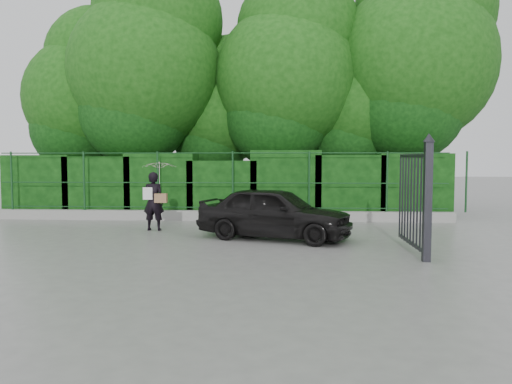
{
  "coord_description": "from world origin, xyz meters",
  "views": [
    {
      "loc": [
        2.01,
        -10.47,
        1.92
      ],
      "look_at": [
        1.3,
        1.3,
        1.1
      ],
      "focal_mm": 35.0,
      "sensor_mm": 36.0,
      "label": 1
    }
  ],
  "objects": [
    {
      "name": "kerb",
      "position": [
        0.0,
        4.5,
        0.15
      ],
      "size": [
        14.0,
        0.25,
        0.3
      ],
      "primitive_type": "cube",
      "color": "#9E9E99",
      "rests_on": "ground"
    },
    {
      "name": "woman",
      "position": [
        -1.37,
        2.41,
        1.19
      ],
      "size": [
        0.87,
        0.87,
        1.82
      ],
      "color": "black",
      "rests_on": "ground"
    },
    {
      "name": "trees",
      "position": [
        1.14,
        7.74,
        4.62
      ],
      "size": [
        17.1,
        6.15,
        8.08
      ],
      "color": "black",
      "rests_on": "ground"
    },
    {
      "name": "gate",
      "position": [
        4.6,
        -0.72,
        1.19
      ],
      "size": [
        0.22,
        2.33,
        2.36
      ],
      "color": "#232329",
      "rests_on": "ground"
    },
    {
      "name": "ground",
      "position": [
        0.0,
        0.0,
        0.0
      ],
      "size": [
        80.0,
        80.0,
        0.0
      ],
      "primitive_type": "plane",
      "color": "gray"
    },
    {
      "name": "hedge",
      "position": [
        0.05,
        5.5,
        1.0
      ],
      "size": [
        14.2,
        1.2,
        2.14
      ],
      "color": "black",
      "rests_on": "ground"
    },
    {
      "name": "car",
      "position": [
        1.75,
        1.22,
        0.62
      ],
      "size": [
        3.92,
        2.59,
        1.24
      ],
      "primitive_type": "imported",
      "rotation": [
        0.0,
        0.0,
        1.23
      ],
      "color": "black",
      "rests_on": "ground"
    },
    {
      "name": "fence",
      "position": [
        0.22,
        4.5,
        1.2
      ],
      "size": [
        14.13,
        0.06,
        1.8
      ],
      "color": "#16411D",
      "rests_on": "kerb"
    }
  ]
}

